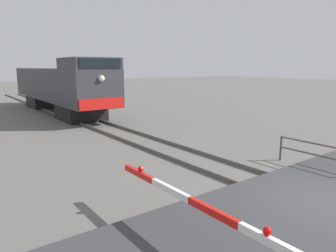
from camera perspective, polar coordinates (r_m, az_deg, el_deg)
The scene contains 5 objects.
ground_plane at distance 9.10m, azimuth 27.14°, elevation -13.12°, with size 160.00×160.00×0.00m, color #605E59.
rail_track_left at distance 8.48m, azimuth 24.96°, elevation -14.15°, with size 0.08×80.00×0.15m, color #59544C.
road_surface at distance 9.07m, azimuth 27.19°, elevation -12.65°, with size 36.00×4.47×0.16m, color #38383A.
locomotive at distance 25.12m, azimuth -19.07°, elevation 6.94°, with size 2.95×15.33×4.04m.
guard_railing at distance 11.83m, azimuth 25.82°, elevation -4.38°, with size 0.08×2.95×0.95m.
Camera 1 is at (-7.64, -3.49, 3.51)m, focal length 33.24 mm.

